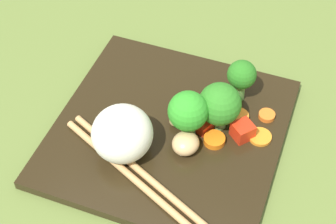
% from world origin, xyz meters
% --- Properties ---
extents(ground_plane, '(1.10, 1.10, 0.02)m').
position_xyz_m(ground_plane, '(0.00, 0.00, -0.01)').
color(ground_plane, olive).
extents(square_plate, '(0.28, 0.28, 0.01)m').
position_xyz_m(square_plate, '(0.00, 0.00, 0.01)').
color(square_plate, black).
rests_on(square_plate, ground_plane).
extents(rice_mound, '(0.09, 0.09, 0.06)m').
position_xyz_m(rice_mound, '(-0.04, -0.05, 0.04)').
color(rice_mound, silver).
rests_on(rice_mound, square_plate).
extents(broccoli_floret_0, '(0.05, 0.05, 0.06)m').
position_xyz_m(broccoli_floret_0, '(0.05, 0.03, 0.05)').
color(broccoli_floret_0, '#69AD56').
rests_on(broccoli_floret_0, square_plate).
extents(broccoli_floret_1, '(0.04, 0.04, 0.06)m').
position_xyz_m(broccoli_floret_1, '(0.06, 0.08, 0.05)').
color(broccoli_floret_1, '#5E9844').
rests_on(broccoli_floret_1, square_plate).
extents(broccoli_floret_2, '(0.05, 0.05, 0.07)m').
position_xyz_m(broccoli_floret_2, '(0.02, 0.00, 0.05)').
color(broccoli_floret_2, '#65AB51').
rests_on(broccoli_floret_2, square_plate).
extents(carrot_slice_0, '(0.04, 0.04, 0.00)m').
position_xyz_m(carrot_slice_0, '(0.11, 0.03, 0.01)').
color(carrot_slice_0, orange).
rests_on(carrot_slice_0, square_plate).
extents(carrot_slice_1, '(0.03, 0.03, 0.01)m').
position_xyz_m(carrot_slice_1, '(0.01, 0.04, 0.02)').
color(carrot_slice_1, orange).
rests_on(carrot_slice_1, square_plate).
extents(carrot_slice_2, '(0.02, 0.02, 0.01)m').
position_xyz_m(carrot_slice_2, '(0.11, 0.06, 0.02)').
color(carrot_slice_2, orange).
rests_on(carrot_slice_2, square_plate).
extents(carrot_slice_3, '(0.04, 0.04, 0.01)m').
position_xyz_m(carrot_slice_3, '(0.07, 0.05, 0.02)').
color(carrot_slice_3, orange).
rests_on(carrot_slice_3, square_plate).
extents(carrot_slice_4, '(0.04, 0.04, 0.01)m').
position_xyz_m(carrot_slice_4, '(0.04, 0.05, 0.02)').
color(carrot_slice_4, '#F09D34').
rests_on(carrot_slice_4, square_plate).
extents(carrot_slice_5, '(0.03, 0.03, 0.01)m').
position_xyz_m(carrot_slice_5, '(0.06, 0.00, 0.02)').
color(carrot_slice_5, orange).
rests_on(carrot_slice_5, square_plate).
extents(pepper_chunk_0, '(0.03, 0.03, 0.02)m').
position_xyz_m(pepper_chunk_0, '(0.09, 0.02, 0.02)').
color(pepper_chunk_0, red).
rests_on(pepper_chunk_0, square_plate).
extents(pepper_chunk_1, '(0.03, 0.03, 0.01)m').
position_xyz_m(pepper_chunk_1, '(0.04, 0.02, 0.02)').
color(pepper_chunk_1, red).
rests_on(pepper_chunk_1, square_plate).
extents(chicken_piece_1, '(0.02, 0.03, 0.02)m').
position_xyz_m(chicken_piece_1, '(0.01, 0.01, 0.02)').
color(chicken_piece_1, tan).
rests_on(chicken_piece_1, square_plate).
extents(chicken_piece_2, '(0.04, 0.04, 0.02)m').
position_xyz_m(chicken_piece_2, '(0.03, -0.02, 0.02)').
color(chicken_piece_2, tan).
rests_on(chicken_piece_2, square_plate).
extents(chopstick_pair, '(0.21, 0.11, 0.01)m').
position_xyz_m(chopstick_pair, '(-0.01, -0.08, 0.02)').
color(chopstick_pair, tan).
rests_on(chopstick_pair, square_plate).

